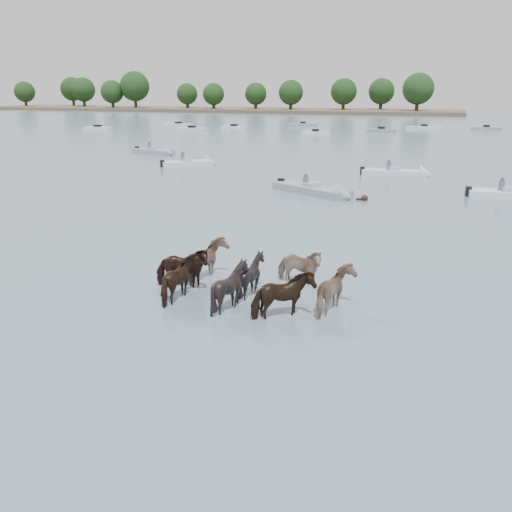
% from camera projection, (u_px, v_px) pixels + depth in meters
% --- Properties ---
extents(ground, '(400.00, 400.00, 0.00)m').
position_uv_depth(ground, '(182.00, 301.00, 17.25)').
color(ground, slate).
rests_on(ground, ground).
extents(shoreline, '(160.00, 30.00, 1.00)m').
position_uv_depth(shoreline, '(203.00, 109.00, 174.65)').
color(shoreline, '#4C4233').
rests_on(shoreline, ground).
extents(pony_herd, '(7.21, 4.40, 1.60)m').
position_uv_depth(pony_herd, '(243.00, 279.00, 17.38)').
color(pony_herd, black).
rests_on(pony_herd, ground).
extents(swimming_pony, '(0.72, 0.44, 0.44)m').
position_uv_depth(swimming_pony, '(364.00, 199.00, 32.93)').
color(swimming_pony, black).
rests_on(swimming_pony, ground).
extents(motorboat_a, '(4.74, 4.30, 1.92)m').
position_uv_depth(motorboat_a, '(195.00, 163.00, 47.79)').
color(motorboat_a, silver).
rests_on(motorboat_a, ground).
extents(motorboat_b, '(6.19, 4.39, 1.92)m').
position_uv_depth(motorboat_b, '(321.00, 192.00, 34.53)').
color(motorboat_b, gray).
rests_on(motorboat_b, ground).
extents(motorboat_c, '(5.52, 2.12, 1.92)m').
position_uv_depth(motorboat_c, '(403.00, 173.00, 42.05)').
color(motorboat_c, silver).
rests_on(motorboat_c, ground).
extents(motorboat_f, '(5.52, 2.93, 1.92)m').
position_uv_depth(motorboat_f, '(158.00, 152.00, 56.51)').
color(motorboat_f, gray).
rests_on(motorboat_f, ground).
extents(distant_flotilla, '(107.26, 23.71, 0.93)m').
position_uv_depth(distant_flotilla, '(409.00, 131.00, 86.03)').
color(distant_flotilla, silver).
rests_on(distant_flotilla, ground).
extents(treeline, '(145.41, 22.35, 12.41)m').
position_uv_depth(treeline, '(192.00, 90.00, 172.09)').
color(treeline, '#382619').
rests_on(treeline, ground).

